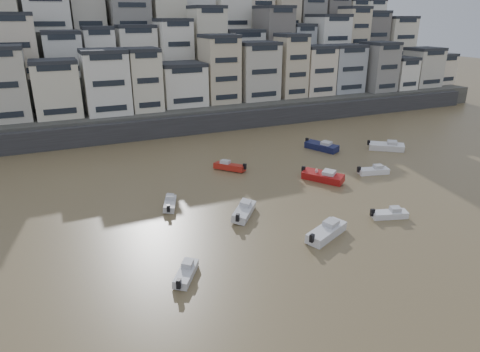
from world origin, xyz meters
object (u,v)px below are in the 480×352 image
boat_a (327,230)px  boat_h (230,165)px  boat_d (374,170)px  person_pink (316,174)px  boat_c (244,210)px  boat_i (322,145)px  boat_f (170,202)px  boat_b (390,213)px  boat_g (387,145)px  boat_j (186,271)px  boat_e (323,175)px

boat_a → boat_h: 22.73m
boat_a → boat_d: (16.96, 12.71, -0.15)m
person_pink → boat_h: bearing=136.7°
person_pink → boat_c: bearing=-156.0°
boat_i → boat_a: bearing=-55.9°
boat_a → boat_f: boat_a is taller
boat_a → boat_f: 18.53m
boat_b → boat_g: 26.77m
boat_a → boat_i: 30.55m
boat_h → boat_a: bearing=142.1°
boat_i → boat_j: size_ratio=1.46×
boat_c → person_pink: 15.05m
boat_b → person_pink: bearing=110.7°
boat_d → boat_e: bearing=-170.9°
boat_h → person_pink: (9.22, -8.69, 0.17)m
boat_d → boat_e: boat_e is taller
boat_g → boat_a: bearing=-104.2°
boat_d → boat_e: (-8.23, 0.60, 0.19)m
boat_h → person_pink: 12.67m
boat_b → person_pink: size_ratio=2.49×
boat_g → boat_i: size_ratio=0.97×
boat_h → boat_i: (17.94, 2.76, 0.17)m
boat_j → boat_e: bearing=-25.4°
boat_j → boat_f: bearing=23.3°
person_pink → boat_j: bearing=-147.2°
boat_b → boat_j: boat_b is taller
boat_e → boat_h: 13.58m
boat_g → boat_j: bearing=-114.6°
boat_h → boat_f: bearing=87.7°
boat_f → boat_j: bearing=-170.6°
boat_g → boat_j: (-41.92, -21.94, -0.25)m
boat_j → person_pink: size_ratio=2.48×
boat_a → boat_b: boat_a is taller
boat_a → boat_h: bearing=68.0°
boat_a → boat_i: boat_i is taller
boat_c → boat_j: (-9.63, -8.96, -0.15)m
boat_i → boat_j: bearing=-72.9°
boat_a → boat_c: bearing=100.6°
boat_f → boat_i: (29.43, 11.84, 0.27)m
boat_c → boat_d: boat_c is taller
boat_b → boat_i: (7.85, 24.68, 0.27)m
boat_b → boat_h: size_ratio=0.85×
boat_a → boat_i: bearing=31.7°
boat_e → boat_f: (-21.29, 0.32, -0.25)m
boat_c → boat_g: boat_g is taller
boat_d → boat_f: bearing=-168.5°
boat_d → boat_e: size_ratio=0.77×
boat_d → boat_j: bearing=-143.6°
boat_c → boat_h: boat_c is taller
boat_d → person_pink: bearing=-175.2°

